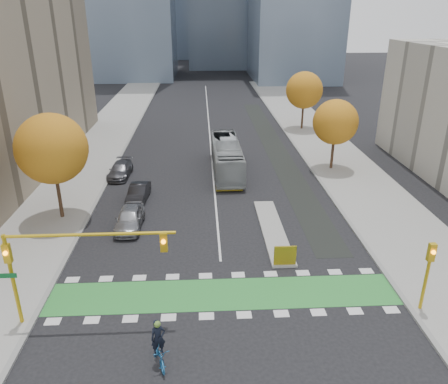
{
  "coord_description": "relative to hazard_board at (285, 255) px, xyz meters",
  "views": [
    {
      "loc": [
        -1.07,
        -19.17,
        14.99
      ],
      "look_at": [
        0.45,
        9.42,
        3.0
      ],
      "focal_mm": 35.0,
      "sensor_mm": 36.0,
      "label": 1
    }
  ],
  "objects": [
    {
      "name": "bike_lane_paint",
      "position": [
        3.5,
        25.8,
        -0.8
      ],
      "size": [
        2.5,
        50.0,
        0.01
      ],
      "primitive_type": "cube",
      "color": "black",
      "rests_on": "ground"
    },
    {
      "name": "curb_west",
      "position": [
        -14.0,
        15.8,
        -0.73
      ],
      "size": [
        0.3,
        120.0,
        0.16
      ],
      "primitive_type": "cube",
      "color": "gray",
      "rests_on": "ground"
    },
    {
      "name": "ground",
      "position": [
        -4.0,
        -4.2,
        -0.8
      ],
      "size": [
        300.0,
        300.0,
        0.0
      ],
      "primitive_type": "plane",
      "color": "black",
      "rests_on": "ground"
    },
    {
      "name": "curb_east",
      "position": [
        6.0,
        15.8,
        -0.73
      ],
      "size": [
        0.3,
        120.0,
        0.16
      ],
      "primitive_type": "cube",
      "color": "gray",
      "rests_on": "ground"
    },
    {
      "name": "parked_car_c",
      "position": [
        -13.0,
        16.84,
        -0.13
      ],
      "size": [
        2.14,
        4.71,
        1.34
      ],
      "primitive_type": "imported",
      "rotation": [
        0.0,
        0.0,
        -0.06
      ],
      "color": "#4B4B50",
      "rests_on": "ground"
    },
    {
      "name": "median_island",
      "position": [
        0.0,
        4.8,
        -0.72
      ],
      "size": [
        1.6,
        10.0,
        0.16
      ],
      "primitive_type": "cube",
      "color": "gray",
      "rests_on": "ground"
    },
    {
      "name": "tree_east_near",
      "position": [
        8.0,
        17.8,
        4.06
      ],
      "size": [
        4.4,
        4.4,
        7.08
      ],
      "color": "#332114",
      "rests_on": "ground"
    },
    {
      "name": "bike_crossing",
      "position": [
        -4.0,
        -2.7,
        -0.79
      ],
      "size": [
        20.0,
        3.0,
        0.01
      ],
      "primitive_type": "cube",
      "color": "#2C8734",
      "rests_on": "ground"
    },
    {
      "name": "traffic_signal_west",
      "position": [
        -11.93,
        -4.71,
        3.23
      ],
      "size": [
        8.53,
        0.56,
        5.2
      ],
      "color": "#BF9914",
      "rests_on": "ground"
    },
    {
      "name": "centre_line",
      "position": [
        -4.0,
        35.8,
        -0.8
      ],
      "size": [
        0.15,
        70.0,
        0.01
      ],
      "primitive_type": "cube",
      "color": "silver",
      "rests_on": "ground"
    },
    {
      "name": "traffic_signal_east",
      "position": [
        6.5,
        -4.71,
        1.93
      ],
      "size": [
        0.35,
        0.43,
        4.1
      ],
      "color": "#BF9914",
      "rests_on": "ground"
    },
    {
      "name": "hazard_board",
      "position": [
        0.0,
        0.0,
        0.0
      ],
      "size": [
        1.4,
        0.12,
        1.3
      ],
      "primitive_type": "cube",
      "color": "yellow",
      "rests_on": "median_island"
    },
    {
      "name": "parked_car_b",
      "position": [
        -10.5,
        10.93,
        -0.11
      ],
      "size": [
        1.75,
        4.26,
        1.37
      ],
      "primitive_type": "imported",
      "rotation": [
        0.0,
        0.0,
        -0.07
      ],
      "color": "black",
      "rests_on": "ground"
    },
    {
      "name": "tree_east_far",
      "position": [
        8.5,
        33.8,
        4.44
      ],
      "size": [
        4.8,
        4.8,
        7.65
      ],
      "color": "#332114",
      "rests_on": "ground"
    },
    {
      "name": "cyclist",
      "position": [
        -7.19,
        -7.78,
        -0.01
      ],
      "size": [
        1.3,
        2.16,
        2.35
      ],
      "rotation": [
        0.0,
        0.0,
        0.31
      ],
      "color": "#2266A0",
      "rests_on": "ground"
    },
    {
      "name": "sidewalk_west",
      "position": [
        -17.5,
        15.8,
        -0.73
      ],
      "size": [
        7.0,
        120.0,
        0.15
      ],
      "primitive_type": "cube",
      "color": "gray",
      "rests_on": "ground"
    },
    {
      "name": "sidewalk_east",
      "position": [
        9.5,
        15.8,
        -0.73
      ],
      "size": [
        7.0,
        120.0,
        0.15
      ],
      "primitive_type": "cube",
      "color": "gray",
      "rests_on": "ground"
    },
    {
      "name": "bus",
      "position": [
        -2.63,
        17.66,
        0.77
      ],
      "size": [
        2.8,
        11.32,
        3.14
      ],
      "primitive_type": "imported",
      "rotation": [
        0.0,
        0.0,
        0.01
      ],
      "color": "#989E9F",
      "rests_on": "ground"
    },
    {
      "name": "tree_west",
      "position": [
        -16.0,
        7.8,
        4.82
      ],
      "size": [
        5.2,
        5.2,
        8.22
      ],
      "color": "#332114",
      "rests_on": "ground"
    },
    {
      "name": "parked_car_a",
      "position": [
        -10.51,
        5.93,
        -0.01
      ],
      "size": [
        1.94,
        4.65,
        1.57
      ],
      "primitive_type": "imported",
      "rotation": [
        0.0,
        0.0,
        -0.02
      ],
      "color": "#939498",
      "rests_on": "ground"
    }
  ]
}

